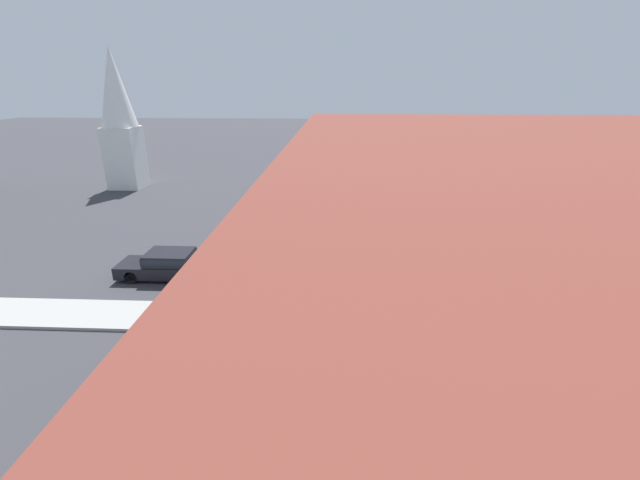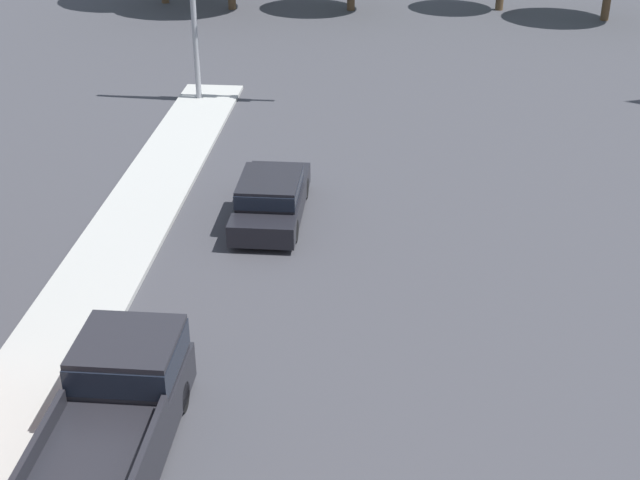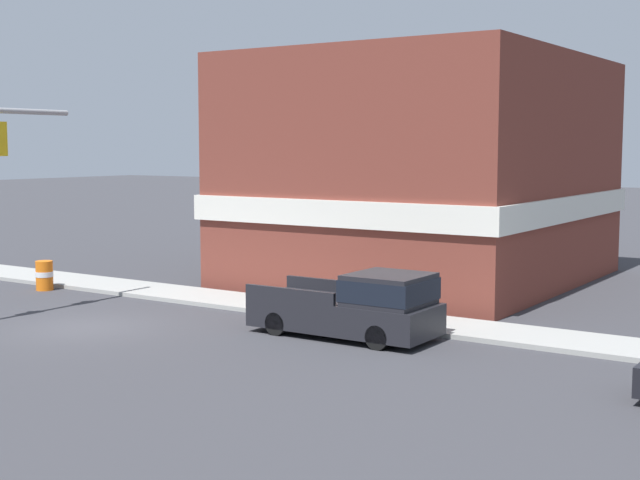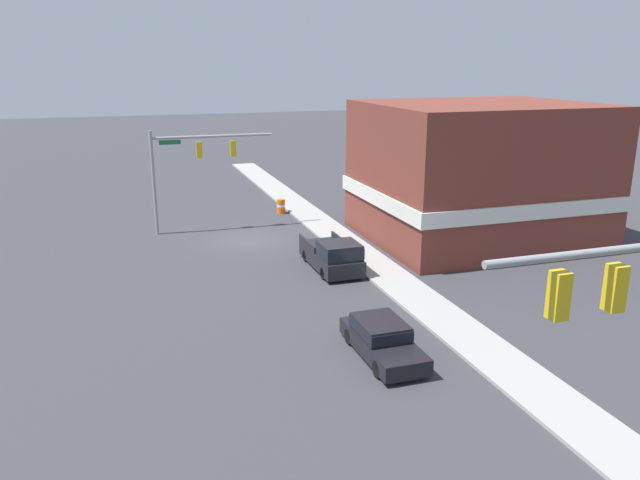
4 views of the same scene
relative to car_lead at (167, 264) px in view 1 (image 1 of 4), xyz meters
The scene contains 7 objects.
ground_plane 17.83m from the car_lead, 84.79° to the right, with size 200.00×200.00×0.00m, color #38383D.
sidewalk_curb 18.21m from the car_lead, 102.96° to the right, with size 2.40×60.00×0.14m.
near_signal_assembly 22.09m from the car_lead, 77.84° to the right, with size 8.12×0.49×6.89m.
car_lead is the anchor object (origin of this frame).
pickup_truck_parked 10.41m from the car_lead, 98.93° to the right, with size 2.13×5.29×1.87m.
corner_brick_building 19.05m from the car_lead, 132.25° to the right, with size 13.92×11.97×8.70m.
church_steeple 23.70m from the car_lead, 30.07° to the left, with size 3.24×3.24×12.71m.
Camera 1 is at (-21.67, 8.82, 9.69)m, focal length 24.00 mm.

